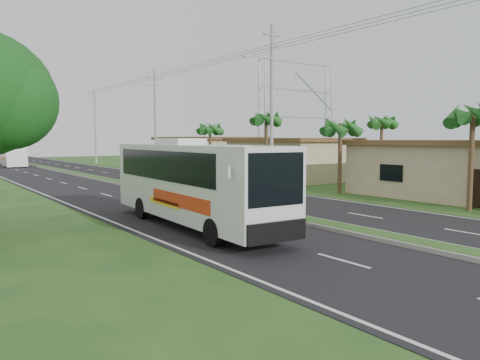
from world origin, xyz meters
TOP-DOWN VIEW (x-y plane):
  - ground at (0.00, 0.00)m, footprint 180.00×180.00m
  - road_asphalt at (0.00, 20.00)m, footprint 14.00×160.00m
  - median_strip at (0.00, 20.00)m, footprint 1.20×160.00m
  - lane_edge_left at (-6.70, 20.00)m, footprint 0.12×160.00m
  - lane_edge_right at (6.70, 20.00)m, footprint 0.12×160.00m
  - shop_near at (14.00, 6.00)m, footprint 8.60×12.60m
  - shop_mid at (14.00, 22.00)m, footprint 7.60×10.60m
  - shop_far at (14.00, 36.00)m, footprint 8.60×11.60m
  - palm_verge_a at (9.00, 3.00)m, footprint 2.40×2.40m
  - palm_verge_b at (9.40, 12.00)m, footprint 2.40×2.40m
  - palm_verge_c at (8.80, 19.00)m, footprint 2.40×2.40m
  - palm_verge_d at (9.30, 28.00)m, footprint 2.40×2.40m
  - palm_behind_shop at (17.50, 15.00)m, footprint 2.40×2.40m
  - utility_pole_b at (8.47, 18.00)m, footprint 3.20×0.28m
  - utility_pole_c at (8.50, 38.00)m, footprint 1.60×0.28m
  - utility_pole_d at (8.50, 58.00)m, footprint 1.60×0.28m
  - billboard_lattice at (22.00, 30.00)m, footprint 10.18×1.18m
  - coach_bus_main at (-4.39, 7.28)m, footprint 2.87×11.27m
  - coach_bus_far at (-2.35, 59.26)m, footprint 3.15×11.18m
  - motorcyclist at (0.21, 6.61)m, footprint 1.88×1.09m

SIDE VIEW (x-z plane):
  - ground at x=0.00m, z-range 0.00..0.00m
  - lane_edge_left at x=-6.70m, z-range 0.00..0.00m
  - lane_edge_right at x=6.70m, z-range 0.00..0.00m
  - road_asphalt at x=0.00m, z-range 0.00..0.02m
  - median_strip at x=0.00m, z-range 0.01..0.20m
  - motorcyclist at x=0.21m, z-range -0.32..1.86m
  - shop_near at x=14.00m, z-range 0.02..3.54m
  - coach_bus_far at x=-2.35m, z-range 0.22..3.43m
  - shop_mid at x=14.00m, z-range 0.02..3.69m
  - shop_far at x=14.00m, z-range 0.02..3.84m
  - coach_bus_main at x=-4.39m, z-range 0.18..3.79m
  - palm_verge_b at x=9.40m, z-range 1.83..6.88m
  - palm_verge_d at x=9.30m, z-range 1.92..7.17m
  - palm_verge_a at x=9.00m, z-range 2.02..7.47m
  - palm_behind_shop at x=17.50m, z-range 2.11..7.76m
  - palm_verge_c at x=8.80m, z-range 2.20..8.05m
  - utility_pole_d at x=8.50m, z-range 0.17..10.67m
  - utility_pole_c at x=8.50m, z-range 0.17..11.17m
  - utility_pole_b at x=8.47m, z-range 0.26..12.26m
  - billboard_lattice at x=22.00m, z-range 0.79..12.86m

